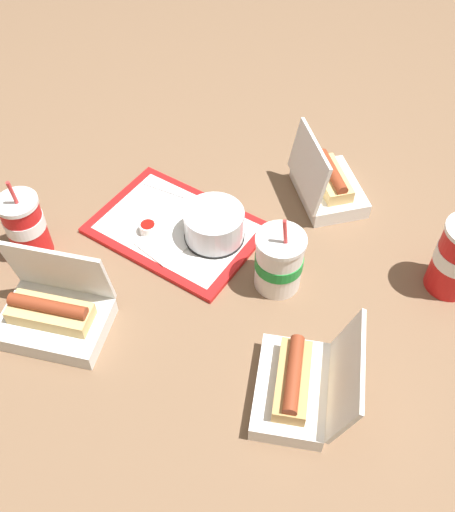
{
  "coord_description": "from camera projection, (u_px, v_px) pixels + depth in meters",
  "views": [
    {
      "loc": [
        0.23,
        -0.72,
        0.97
      ],
      "look_at": [
        -0.04,
        0.01,
        0.05
      ],
      "focal_mm": 40.0,
      "sensor_mm": 36.0,
      "label": 1
    }
  ],
  "objects": [
    {
      "name": "ketchup_cup",
      "position": [
        148.0,
        228.0,
        1.29
      ],
      "size": [
        0.04,
        0.04,
        0.02
      ],
      "color": "white",
      "rests_on": "food_tray"
    },
    {
      "name": "plastic_fork",
      "position": [
        164.0,
        189.0,
        1.39
      ],
      "size": [
        0.11,
        0.02,
        0.0
      ],
      "primitive_type": "cube",
      "rotation": [
        0.0,
        0.0,
        -0.1
      ],
      "color": "white",
      "rests_on": "food_tray"
    },
    {
      "name": "napkin_stack",
      "position": [
        164.0,
        242.0,
        1.28
      ],
      "size": [
        0.13,
        0.13,
        0.0
      ],
      "primitive_type": "cube",
      "rotation": [
        0.0,
        0.0,
        -0.4
      ],
      "color": "white",
      "rests_on": "food_tray"
    },
    {
      "name": "clamshell_hotdog_center",
      "position": [
        298.0,
        385.0,
        1.02
      ],
      "size": [
        0.21,
        0.23,
        0.16
      ],
      "color": "white",
      "rests_on": "ground_plane"
    },
    {
      "name": "food_tray",
      "position": [
        176.0,
        228.0,
        1.32
      ],
      "size": [
        0.42,
        0.34,
        0.01
      ],
      "color": "red",
      "rests_on": "ground_plane"
    },
    {
      "name": "cake_container",
      "position": [
        214.0,
        226.0,
        1.27
      ],
      "size": [
        0.14,
        0.14,
        0.08
      ],
      "color": "black",
      "rests_on": "food_tray"
    },
    {
      "name": "clamshell_hotdog_front",
      "position": [
        327.0,
        184.0,
        1.37
      ],
      "size": [
        0.23,
        0.24,
        0.18
      ],
      "color": "white",
      "rests_on": "ground_plane"
    },
    {
      "name": "clamshell_hotdog_left",
      "position": [
        54.0,
        314.0,
        1.12
      ],
      "size": [
        0.23,
        0.18,
        0.18
      ],
      "color": "white",
      "rests_on": "ground_plane"
    },
    {
      "name": "soda_cup_left",
      "position": [
        26.0,
        226.0,
        1.22
      ],
      "size": [
        0.09,
        0.09,
        0.22
      ],
      "color": "red",
      "rests_on": "ground_plane"
    },
    {
      "name": "ground_plane",
      "position": [
        244.0,
        280.0,
        1.23
      ],
      "size": [
        3.2,
        3.2,
        0.0
      ],
      "primitive_type": "plane",
      "color": "brown"
    },
    {
      "name": "soda_cup_corner",
      "position": [
        279.0,
        261.0,
        1.17
      ],
      "size": [
        0.1,
        0.1,
        0.2
      ],
      "color": "white",
      "rests_on": "ground_plane"
    }
  ]
}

